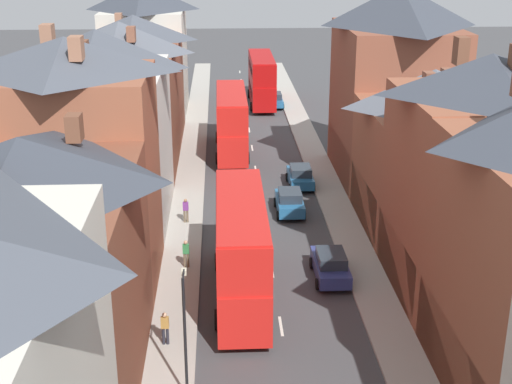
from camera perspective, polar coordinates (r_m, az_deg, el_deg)
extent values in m
cube|color=#A8A399|center=(52.84, -5.34, 0.44)|extent=(2.20, 104.00, 0.14)
cube|color=#A8A399|center=(53.36, 5.66, 0.63)|extent=(2.20, 104.00, 0.14)
cube|color=silver|center=(34.74, 2.01, -10.67)|extent=(0.14, 1.80, 0.01)
cube|color=silver|center=(39.99, 1.28, -6.28)|extent=(0.14, 1.80, 0.01)
cube|color=silver|center=(45.43, 0.73, -2.92)|extent=(0.14, 1.80, 0.01)
cube|color=silver|center=(51.00, 0.31, -0.29)|extent=(0.14, 1.80, 0.01)
cube|color=silver|center=(56.65, -0.03, 1.83)|extent=(0.14, 1.80, 0.01)
cube|color=silver|center=(62.37, -0.31, 3.55)|extent=(0.14, 1.80, 0.01)
cube|color=silver|center=(68.14, -0.55, 4.99)|extent=(0.14, 1.80, 0.01)
cube|color=silver|center=(73.94, -0.74, 6.20)|extent=(0.14, 1.80, 0.01)
cube|color=silver|center=(79.78, -0.91, 7.23)|extent=(0.14, 1.80, 0.01)
cube|color=silver|center=(85.63, -1.06, 8.13)|extent=(0.14, 1.80, 0.01)
cube|color=silver|center=(91.51, -1.19, 8.91)|extent=(0.14, 1.80, 0.01)
cube|color=silver|center=(97.40, -1.30, 9.59)|extent=(0.14, 1.80, 0.01)
cube|color=brown|center=(29.83, -17.27, -7.50)|extent=(8.00, 11.62, 8.82)
cube|color=maroon|center=(30.48, -9.36, -12.24)|extent=(0.12, 10.69, 3.20)
pyramid|color=#383D47|center=(27.84, -18.39, 2.33)|extent=(8.00, 11.62, 1.88)
cube|color=brown|center=(29.90, -14.34, 5.01)|extent=(0.60, 0.90, 1.09)
cube|color=#935138|center=(37.86, -14.16, 0.81)|extent=(8.00, 7.36, 11.31)
cube|color=maroon|center=(38.79, -7.92, -4.74)|extent=(0.12, 6.77, 3.20)
pyramid|color=#474C56|center=(36.30, -15.05, 10.58)|extent=(8.00, 7.36, 1.75)
cube|color=#99664C|center=(38.44, -16.33, 11.87)|extent=(0.60, 0.90, 1.21)
cube|color=#99664C|center=(34.41, -14.19, 11.09)|extent=(0.60, 0.90, 1.10)
cube|color=silver|center=(46.46, -12.10, 3.62)|extent=(8.00, 10.52, 9.89)
cube|color=olive|center=(47.03, -7.07, -0.17)|extent=(0.12, 9.68, 3.20)
pyramid|color=#474C56|center=(45.15, -12.68, 11.10)|extent=(8.00, 10.52, 2.39)
cube|color=brown|center=(42.58, -13.70, 11.12)|extent=(0.60, 0.90, 0.90)
cube|color=brown|center=(56.51, -10.52, 6.26)|extent=(8.00, 10.32, 9.15)
cube|color=black|center=(56.90, -6.39, 3.46)|extent=(0.12, 9.50, 3.20)
pyramid|color=#565B66|center=(55.45, -10.90, 12.05)|extent=(8.00, 10.32, 2.39)
cube|color=brown|center=(52.99, -9.96, 12.34)|extent=(0.60, 0.90, 1.08)
cube|color=brown|center=(65.66, -9.51, 8.08)|extent=(8.00, 8.49, 8.80)
cube|color=olive|center=(65.96, -5.95, 5.80)|extent=(0.12, 7.81, 3.20)
pyramid|color=#474C56|center=(64.76, -9.79, 12.84)|extent=(8.00, 8.49, 2.20)
cube|color=#99664C|center=(66.98, -10.93, 13.44)|extent=(0.60, 0.90, 1.02)
cube|color=beige|center=(74.47, -8.80, 10.21)|extent=(8.00, 9.87, 10.53)
cube|color=olive|center=(74.88, -5.62, 7.54)|extent=(0.12, 9.08, 3.20)
cube|color=maroon|center=(30.31, 15.19, -12.94)|extent=(0.12, 8.93, 3.20)
cube|color=#935138|center=(37.75, 17.27, -0.27)|extent=(8.00, 8.60, 10.44)
cube|color=olive|center=(37.98, 11.09, -5.51)|extent=(0.12, 7.91, 3.20)
pyramid|color=#383D47|center=(36.16, 18.28, 8.97)|extent=(8.00, 8.60, 1.95)
cube|color=brown|center=(38.20, 16.08, 10.81)|extent=(0.60, 0.90, 1.39)
cube|color=#935138|center=(45.99, 13.54, 1.91)|extent=(8.00, 8.83, 7.71)
cube|color=#1E5133|center=(45.79, 8.57, -0.81)|extent=(0.12, 8.13, 3.20)
pyramid|color=#565B66|center=(44.73, 14.06, 8.04)|extent=(8.00, 8.83, 2.35)
cube|color=brown|center=(43.13, 13.64, 8.49)|extent=(0.60, 0.90, 1.25)
cube|color=brown|center=(45.32, 15.02, 8.82)|extent=(0.60, 0.90, 1.11)
cube|color=brown|center=(54.56, 10.92, 6.97)|extent=(8.00, 10.62, 11.43)
cube|color=maroon|center=(54.83, 6.63, 2.81)|extent=(0.12, 9.77, 3.20)
pyramid|color=#383D47|center=(53.43, 11.44, 14.45)|extent=(8.00, 10.62, 2.85)
cube|color=red|center=(60.38, -1.96, 4.61)|extent=(2.44, 10.80, 2.50)
cube|color=red|center=(59.79, -1.99, 6.82)|extent=(2.44, 10.58, 2.30)
cube|color=red|center=(59.52, -2.00, 7.95)|extent=(2.39, 10.37, 0.10)
cube|color=#28333D|center=(65.51, -2.05, 6.02)|extent=(2.20, 0.10, 1.20)
cube|color=#28333D|center=(64.99, -2.08, 7.99)|extent=(2.20, 0.10, 1.10)
cube|color=#28333D|center=(60.31, -3.10, 4.82)|extent=(0.06, 9.18, 0.90)
cube|color=#28333D|center=(59.76, -3.14, 6.90)|extent=(0.06, 9.18, 0.90)
cube|color=yellow|center=(64.82, -2.09, 8.68)|extent=(1.34, 0.08, 0.32)
cylinder|color=black|center=(63.91, -3.10, 4.39)|extent=(0.30, 1.00, 1.00)
cylinder|color=black|center=(63.95, -0.91, 4.43)|extent=(0.30, 1.00, 1.00)
cylinder|color=black|center=(57.85, -3.10, 2.70)|extent=(0.30, 1.00, 1.00)
cylinder|color=black|center=(57.89, -0.68, 2.74)|extent=(0.30, 1.00, 1.00)
cube|color=#B70F0F|center=(78.03, 0.45, 8.18)|extent=(2.44, 10.80, 2.50)
cube|color=#B70F0F|center=(77.57, 0.46, 9.92)|extent=(2.44, 10.58, 2.30)
cube|color=#B70F0F|center=(77.37, 0.46, 10.79)|extent=(2.39, 10.37, 0.10)
cube|color=#28333D|center=(83.23, 0.24, 9.08)|extent=(2.20, 0.10, 1.20)
cube|color=#28333D|center=(82.82, 0.24, 10.64)|extent=(2.20, 0.10, 1.10)
cube|color=#28333D|center=(77.92, -0.43, 8.35)|extent=(0.06, 9.18, 0.90)
cube|color=#28333D|center=(77.49, -0.43, 9.98)|extent=(0.06, 9.18, 0.90)
cube|color=yellow|center=(82.69, 0.24, 11.18)|extent=(1.34, 0.08, 0.32)
cylinder|color=black|center=(81.48, -0.55, 7.87)|extent=(0.30, 1.00, 1.00)
cylinder|color=black|center=(81.62, 1.18, 7.88)|extent=(0.30, 1.00, 1.00)
cylinder|color=black|center=(75.33, -0.35, 6.85)|extent=(0.30, 1.00, 1.00)
cylinder|color=black|center=(75.47, 1.52, 6.87)|extent=(0.30, 1.00, 1.00)
cube|color=red|center=(36.38, -1.19, -6.21)|extent=(2.44, 10.80, 2.50)
cube|color=red|center=(35.38, -1.21, -2.73)|extent=(2.44, 10.58, 2.30)
cube|color=red|center=(34.93, -1.23, -0.91)|extent=(2.39, 10.37, 0.10)
cube|color=#28333D|center=(41.16, -1.42, -2.66)|extent=(2.20, 0.10, 1.20)
cube|color=#28333D|center=(40.33, -1.45, 0.35)|extent=(2.20, 0.10, 1.10)
cube|color=#28333D|center=(36.26, -3.08, -5.89)|extent=(0.06, 9.18, 0.90)
cube|color=#28333D|center=(35.33, -3.15, -2.61)|extent=(0.06, 9.18, 0.90)
cube|color=yellow|center=(40.06, -1.46, 1.43)|extent=(1.34, 0.08, 0.32)
cylinder|color=black|center=(39.88, -3.09, -5.59)|extent=(0.30, 1.00, 1.00)
cylinder|color=black|center=(39.94, 0.43, -5.52)|extent=(0.30, 1.00, 1.00)
cylinder|color=black|center=(34.29, -3.08, -10.17)|extent=(0.30, 1.00, 1.00)
cylinder|color=black|center=(34.36, 1.05, -10.08)|extent=(0.30, 1.00, 1.00)
cube|color=#236093|center=(47.71, 2.70, -0.92)|extent=(1.70, 3.96, 0.73)
cube|color=#28333D|center=(47.29, 2.74, -0.26)|extent=(1.46, 1.98, 0.60)
cylinder|color=black|center=(48.91, 1.56, -0.82)|extent=(0.20, 0.62, 0.62)
cylinder|color=black|center=(49.07, 3.54, -0.78)|extent=(0.20, 0.62, 0.62)
cylinder|color=black|center=(46.64, 1.80, -1.90)|extent=(0.20, 0.62, 0.62)
cylinder|color=black|center=(46.80, 3.87, -1.85)|extent=(0.20, 0.62, 0.62)
cube|color=#236093|center=(52.80, 3.56, 1.14)|extent=(1.70, 3.96, 0.68)
cube|color=#28333D|center=(52.41, 3.59, 1.73)|extent=(1.46, 1.98, 0.60)
cylinder|color=black|center=(53.98, 2.51, 1.21)|extent=(0.20, 0.62, 0.62)
cylinder|color=black|center=(54.16, 4.30, 1.24)|extent=(0.20, 0.62, 0.62)
cylinder|color=black|center=(51.67, 2.76, 0.33)|extent=(0.20, 0.62, 0.62)
cylinder|color=black|center=(51.86, 4.63, 0.36)|extent=(0.20, 0.62, 0.62)
cube|color=navy|center=(39.07, 5.97, -5.99)|extent=(1.70, 4.14, 0.70)
cube|color=#28333D|center=(38.60, 6.05, -5.26)|extent=(1.46, 2.07, 0.60)
cylinder|color=black|center=(40.25, 4.48, -5.68)|extent=(0.20, 0.62, 0.62)
cylinder|color=black|center=(40.49, 6.88, -5.60)|extent=(0.20, 0.62, 0.62)
cylinder|color=black|center=(37.97, 4.96, -7.36)|extent=(0.20, 0.62, 0.62)
cylinder|color=black|center=(38.23, 7.51, -7.26)|extent=(0.20, 0.62, 0.62)
cube|color=#236093|center=(77.26, 1.47, 7.29)|extent=(1.70, 4.10, 0.66)
cube|color=#28333D|center=(76.92, 1.49, 7.71)|extent=(1.46, 2.05, 0.60)
cylinder|color=black|center=(78.51, 0.77, 7.25)|extent=(0.20, 0.62, 0.62)
cylinder|color=black|center=(78.63, 2.02, 7.26)|extent=(0.20, 0.62, 0.62)
cylinder|color=black|center=(76.03, 0.90, 6.82)|extent=(0.20, 0.62, 0.62)
cylinder|color=black|center=(76.16, 2.18, 6.84)|extent=(0.20, 0.62, 0.62)
cylinder|color=#23232D|center=(33.17, -7.41, -11.34)|extent=(0.14, 0.14, 0.84)
cylinder|color=#23232D|center=(33.16, -7.09, -11.34)|extent=(0.14, 0.14, 0.84)
cube|color=#A87A38|center=(32.81, -7.31, -10.32)|extent=(0.36, 0.22, 0.54)
sphere|color=tan|center=(32.62, -7.34, -9.72)|extent=(0.22, 0.22, 0.22)
cylinder|color=brown|center=(40.07, -5.72, -5.45)|extent=(0.14, 0.14, 0.84)
cylinder|color=brown|center=(40.06, -5.47, -5.44)|extent=(0.14, 0.14, 0.84)
cube|color=#338447|center=(39.77, -5.63, -4.55)|extent=(0.36, 0.22, 0.54)
sphere|color=tan|center=(39.61, -5.65, -4.04)|extent=(0.22, 0.22, 0.22)
cylinder|color=brown|center=(46.09, -5.74, -1.93)|extent=(0.14, 0.14, 0.84)
cylinder|color=brown|center=(46.08, -5.51, -1.93)|extent=(0.14, 0.14, 0.84)
cube|color=#723384|center=(45.83, -5.65, -1.13)|extent=(0.36, 0.22, 0.54)
sphere|color=#9E7051|center=(45.69, -5.67, -0.67)|extent=(0.22, 0.22, 0.22)
cylinder|color=black|center=(28.51, -5.68, -11.80)|extent=(0.12, 0.12, 5.50)
cylinder|color=black|center=(27.61, -5.83, -6.63)|extent=(0.08, 0.90, 0.08)
cube|color=beige|center=(28.05, -5.79, -6.37)|extent=(0.20, 0.32, 0.20)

